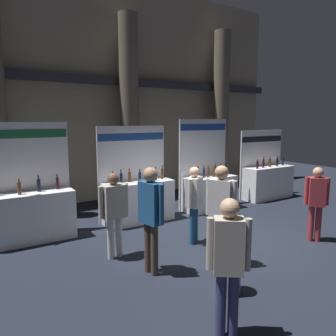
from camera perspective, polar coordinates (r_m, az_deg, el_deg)
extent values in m
plane|color=black|center=(7.30, 8.18, -12.20)|extent=(24.51, 24.51, 0.00)
cube|color=gray|center=(10.95, -8.33, 12.73)|extent=(12.26, 0.25, 6.77)
cube|color=#2D2D33|center=(10.70, -7.69, 14.66)|extent=(12.26, 0.20, 0.24)
cylinder|color=#665B4C|center=(10.32, -6.73, 9.99)|extent=(0.59, 0.59, 5.68)
cylinder|color=#665B4C|center=(12.39, 9.19, 9.69)|extent=(0.59, 0.59, 5.68)
cube|color=white|center=(7.54, -22.68, -7.91)|extent=(1.74, 0.60, 1.05)
cube|color=white|center=(7.71, -23.42, -2.04)|extent=(1.83, 0.04, 2.50)
cube|color=#1E6638|center=(7.58, -23.85, 5.47)|extent=(1.78, 0.01, 0.18)
cylinder|color=#472D14|center=(7.31, -24.47, -3.29)|extent=(0.07, 0.07, 0.25)
cylinder|color=#472D14|center=(7.28, -24.55, -2.03)|extent=(0.03, 0.03, 0.08)
cylinder|color=gold|center=(7.27, -24.57, -1.67)|extent=(0.03, 0.03, 0.02)
cylinder|color=black|center=(7.46, -21.57, -2.82)|extent=(0.07, 0.07, 0.27)
cylinder|color=black|center=(7.43, -21.65, -1.55)|extent=(0.03, 0.03, 0.07)
cylinder|color=red|center=(7.42, -21.67, -1.20)|extent=(0.03, 0.03, 0.02)
cylinder|color=black|center=(7.57, -18.69, -2.56)|extent=(0.07, 0.07, 0.26)
cylinder|color=black|center=(7.54, -18.75, -1.35)|extent=(0.03, 0.03, 0.07)
cylinder|color=red|center=(7.53, -18.77, -1.03)|extent=(0.03, 0.03, 0.02)
cube|color=silver|center=(7.24, -22.47, -4.21)|extent=(0.29, 0.34, 0.02)
cube|color=white|center=(8.28, -5.10, -5.89)|extent=(1.77, 0.60, 1.03)
cube|color=white|center=(8.44, -6.22, -0.88)|extent=(1.86, 0.04, 2.40)
cube|color=navy|center=(8.31, -6.25, 5.43)|extent=(1.81, 0.01, 0.18)
cylinder|color=#19381E|center=(7.84, -9.59, -2.01)|extent=(0.07, 0.07, 0.25)
cylinder|color=#19381E|center=(7.82, -9.62, -0.84)|extent=(0.03, 0.03, 0.08)
cylinder|color=gold|center=(7.81, -9.63, -0.49)|extent=(0.03, 0.03, 0.02)
cylinder|color=black|center=(8.01, -8.17, -1.79)|extent=(0.07, 0.07, 0.24)
cylinder|color=black|center=(7.98, -8.20, -0.67)|extent=(0.03, 0.03, 0.08)
cylinder|color=black|center=(7.98, -8.20, -0.33)|extent=(0.03, 0.03, 0.02)
cylinder|color=#472D14|center=(8.12, -6.74, -1.57)|extent=(0.07, 0.07, 0.25)
cylinder|color=#472D14|center=(8.09, -6.76, -0.45)|extent=(0.03, 0.03, 0.07)
cylinder|color=black|center=(8.08, -6.77, -0.14)|extent=(0.03, 0.03, 0.02)
cylinder|color=black|center=(8.06, -4.93, -1.65)|extent=(0.07, 0.07, 0.25)
cylinder|color=black|center=(8.03, -4.94, -0.54)|extent=(0.03, 0.03, 0.07)
cylinder|color=black|center=(8.03, -4.95, -0.23)|extent=(0.03, 0.03, 0.02)
cylinder|color=#19381E|center=(8.20, -3.53, -1.44)|extent=(0.07, 0.07, 0.25)
cylinder|color=#19381E|center=(8.17, -3.54, -0.27)|extent=(0.03, 0.03, 0.09)
cylinder|color=gold|center=(8.16, -3.55, 0.10)|extent=(0.03, 0.03, 0.02)
cylinder|color=black|center=(8.30, -2.18, -1.29)|extent=(0.07, 0.07, 0.25)
cylinder|color=black|center=(8.28, -2.18, -0.12)|extent=(0.03, 0.03, 0.09)
cylinder|color=gold|center=(8.27, -2.19, 0.23)|extent=(0.03, 0.03, 0.02)
cylinder|color=#472D14|center=(8.46, -1.03, -1.04)|extent=(0.06, 0.06, 0.27)
cylinder|color=#472D14|center=(8.43, -1.03, 0.17)|extent=(0.03, 0.03, 0.09)
cylinder|color=gold|center=(8.42, -1.03, 0.52)|extent=(0.03, 0.03, 0.02)
cube|color=white|center=(9.42, 7.29, -4.37)|extent=(1.58, 0.60, 0.95)
cube|color=white|center=(9.54, 6.09, 0.73)|extent=(1.65, 0.04, 2.57)
cube|color=navy|center=(9.43, 6.28, 7.09)|extent=(1.61, 0.01, 0.18)
cylinder|color=#19381E|center=(8.97, 4.24, -1.04)|extent=(0.06, 0.06, 0.26)
cylinder|color=#19381E|center=(8.94, 4.25, 0.04)|extent=(0.03, 0.03, 0.09)
cylinder|color=gold|center=(8.93, 4.26, 0.37)|extent=(0.03, 0.03, 0.02)
cylinder|color=black|center=(9.02, 5.22, -1.04)|extent=(0.07, 0.07, 0.24)
cylinder|color=black|center=(8.99, 5.24, -0.04)|extent=(0.03, 0.03, 0.08)
cylinder|color=red|center=(8.99, 5.24, 0.26)|extent=(0.03, 0.03, 0.02)
cylinder|color=black|center=(9.12, 6.25, -0.88)|extent=(0.06, 0.06, 0.26)
cylinder|color=black|center=(9.09, 6.27, 0.18)|extent=(0.03, 0.03, 0.08)
cylinder|color=red|center=(9.09, 6.28, 0.48)|extent=(0.03, 0.03, 0.02)
cylinder|color=#472D14|center=(9.22, 7.00, -0.82)|extent=(0.06, 0.06, 0.26)
cylinder|color=#472D14|center=(9.19, 7.02, 0.23)|extent=(0.03, 0.03, 0.08)
cylinder|color=red|center=(9.19, 7.03, 0.54)|extent=(0.03, 0.03, 0.02)
cylinder|color=#472D14|center=(9.30, 8.01, -0.80)|extent=(0.08, 0.08, 0.24)
cylinder|color=#472D14|center=(9.28, 8.03, 0.15)|extent=(0.03, 0.03, 0.07)
cylinder|color=red|center=(9.27, 8.04, 0.42)|extent=(0.03, 0.03, 0.02)
cylinder|color=black|center=(9.53, 8.27, -0.58)|extent=(0.06, 0.06, 0.24)
cylinder|color=black|center=(9.50, 8.29, 0.41)|extent=(0.03, 0.03, 0.09)
cylinder|color=black|center=(9.50, 8.30, 0.73)|extent=(0.03, 0.03, 0.02)
cylinder|color=#472D14|center=(9.64, 9.11, -0.41)|extent=(0.07, 0.07, 0.27)
cylinder|color=#472D14|center=(9.62, 9.13, 0.58)|extent=(0.03, 0.03, 0.07)
cylinder|color=gold|center=(9.61, 9.14, 0.85)|extent=(0.03, 0.03, 0.02)
cylinder|color=black|center=(9.73, 10.05, -0.36)|extent=(0.07, 0.07, 0.27)
cylinder|color=black|center=(9.71, 10.07, 0.65)|extent=(0.03, 0.03, 0.08)
cylinder|color=black|center=(9.70, 10.08, 0.94)|extent=(0.03, 0.03, 0.02)
cube|color=white|center=(11.14, 17.05, -2.44)|extent=(1.78, 0.60, 1.04)
cube|color=white|center=(11.27, 15.87, 0.73)|extent=(1.87, 0.04, 2.21)
cube|color=black|center=(11.17, 16.13, 4.87)|extent=(1.81, 0.01, 0.18)
cylinder|color=black|center=(10.51, 15.30, 0.52)|extent=(0.07, 0.07, 0.23)
cylinder|color=black|center=(10.49, 15.33, 1.32)|extent=(0.03, 0.03, 0.07)
cylinder|color=gold|center=(10.49, 15.34, 1.55)|extent=(0.03, 0.03, 0.02)
cylinder|color=black|center=(10.76, 16.27, 0.77)|extent=(0.07, 0.07, 0.27)
cylinder|color=black|center=(10.74, 16.31, 1.66)|extent=(0.03, 0.03, 0.07)
cylinder|color=black|center=(10.73, 16.32, 1.89)|extent=(0.03, 0.03, 0.02)
cylinder|color=#472D14|center=(11.04, 17.30, 0.88)|extent=(0.07, 0.07, 0.26)
cylinder|color=#472D14|center=(11.02, 17.34, 1.72)|extent=(0.03, 0.03, 0.07)
cylinder|color=red|center=(11.01, 17.35, 1.94)|extent=(0.03, 0.03, 0.02)
cylinder|color=black|center=(11.23, 18.45, 0.94)|extent=(0.07, 0.07, 0.26)
cylinder|color=black|center=(11.21, 18.49, 1.79)|extent=(0.03, 0.03, 0.08)
cylinder|color=black|center=(11.21, 18.51, 2.04)|extent=(0.03, 0.03, 0.02)
cylinder|color=black|center=(11.52, 19.36, 1.09)|extent=(0.07, 0.07, 0.26)
cylinder|color=black|center=(11.50, 19.40, 1.90)|extent=(0.03, 0.03, 0.07)
cylinder|color=red|center=(11.50, 19.41, 2.12)|extent=(0.03, 0.03, 0.02)
cylinder|color=slate|center=(5.16, 10.65, -17.22)|extent=(0.33, 0.33, 0.69)
torus|color=black|center=(5.02, 10.77, -13.57)|extent=(0.33, 0.33, 0.02)
cylinder|color=navy|center=(6.87, 4.26, -10.03)|extent=(0.12, 0.12, 0.78)
cylinder|color=navy|center=(6.99, 4.71, -9.69)|extent=(0.12, 0.12, 0.78)
cube|color=silver|center=(6.74, 4.56, -4.23)|extent=(0.42, 0.39, 0.62)
sphere|color=tan|center=(6.66, 4.60, -0.71)|extent=(0.21, 0.21, 0.21)
cylinder|color=silver|center=(6.55, 3.85, -4.48)|extent=(0.08, 0.08, 0.58)
cylinder|color=silver|center=(6.93, 5.23, -3.75)|extent=(0.08, 0.08, 0.58)
cylinder|color=maroon|center=(7.66, 23.63, -8.82)|extent=(0.12, 0.12, 0.77)
cylinder|color=maroon|center=(7.69, 24.69, -8.81)|extent=(0.12, 0.12, 0.77)
cube|color=maroon|center=(7.51, 24.48, -3.80)|extent=(0.40, 0.40, 0.61)
sphere|color=tan|center=(7.43, 24.68, -0.68)|extent=(0.21, 0.21, 0.21)
cylinder|color=maroon|center=(7.46, 22.94, -3.66)|extent=(0.08, 0.08, 0.58)
cylinder|color=maroon|center=(7.56, 26.02, -3.70)|extent=(0.08, 0.08, 0.58)
cylinder|color=silver|center=(6.34, -8.56, -11.71)|extent=(0.12, 0.12, 0.77)
cylinder|color=silver|center=(6.27, -9.97, -12.01)|extent=(0.12, 0.12, 0.77)
cube|color=#ADA393|center=(6.10, -9.42, -5.73)|extent=(0.46, 0.30, 0.61)
sphere|color=brown|center=(6.01, -9.51, -1.86)|extent=(0.21, 0.21, 0.21)
cylinder|color=#ADA393|center=(6.22, -7.30, -5.26)|extent=(0.08, 0.08, 0.58)
cylinder|color=#ADA393|center=(5.98, -11.63, -5.94)|extent=(0.08, 0.08, 0.58)
cylinder|color=#ADA393|center=(6.00, 8.21, -12.45)|extent=(0.12, 0.12, 0.86)
cylinder|color=#ADA393|center=(5.95, 9.85, -12.70)|extent=(0.12, 0.12, 0.86)
cube|color=silver|center=(5.74, 9.21, -5.35)|extent=(0.37, 0.44, 0.68)
sphere|color=tan|center=(5.65, 9.32, -0.76)|extent=(0.24, 0.24, 0.24)
cylinder|color=silver|center=(5.82, 7.03, -4.94)|extent=(0.08, 0.08, 0.65)
cylinder|color=silver|center=(5.66, 11.47, -5.44)|extent=(0.08, 0.08, 0.65)
cylinder|color=#47382D|center=(5.69, -3.52, -13.55)|extent=(0.12, 0.12, 0.87)
cylinder|color=#47382D|center=(5.57, -2.38, -14.04)|extent=(0.12, 0.12, 0.87)
cube|color=navy|center=(5.38, -3.02, -6.08)|extent=(0.28, 0.45, 0.69)
sphere|color=tan|center=(5.28, -3.06, -1.14)|extent=(0.24, 0.24, 0.24)
cylinder|color=navy|center=(5.57, -4.71, -5.41)|extent=(0.08, 0.08, 0.66)
cylinder|color=navy|center=(5.19, -1.21, -6.43)|extent=(0.08, 0.08, 0.66)
cylinder|color=navy|center=(4.23, 11.27, -22.40)|extent=(0.12, 0.12, 0.82)
cylinder|color=navy|center=(4.22, 9.18, -22.46)|extent=(0.12, 0.12, 0.82)
cube|color=#ADA393|center=(3.90, 10.52, -13.15)|extent=(0.42, 0.40, 0.65)
sphere|color=tan|center=(3.76, 10.70, -6.87)|extent=(0.23, 0.23, 0.23)
cylinder|color=#ADA393|center=(3.92, 13.73, -12.86)|extent=(0.08, 0.08, 0.62)
cylinder|color=#ADA393|center=(3.88, 7.28, -12.95)|extent=(0.08, 0.08, 0.62)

